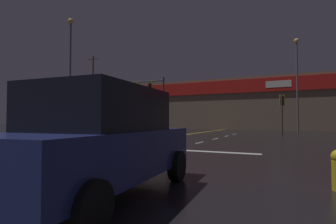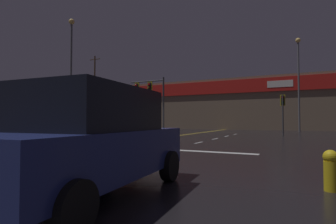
# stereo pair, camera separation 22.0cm
# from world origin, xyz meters

# --- Properties ---
(ground_plane) EXTENTS (200.00, 200.00, 0.00)m
(ground_plane) POSITION_xyz_m (0.00, 0.00, 0.00)
(ground_plane) COLOR black
(road_markings) EXTENTS (12.01, 60.00, 0.01)m
(road_markings) POSITION_xyz_m (0.64, -0.95, 0.00)
(road_markings) COLOR gold
(road_markings) RESTS_ON ground
(traffic_signal_median) EXTENTS (3.15, 0.36, 4.75)m
(traffic_signal_median) POSITION_xyz_m (-1.44, 1.85, 3.57)
(traffic_signal_median) COLOR #38383D
(traffic_signal_median) RESTS_ON ground
(traffic_signal_corner_northeast) EXTENTS (0.42, 0.36, 3.64)m
(traffic_signal_corner_northeast) POSITION_xyz_m (8.25, 8.93, 2.67)
(traffic_signal_corner_northeast) COLOR #38383D
(traffic_signal_corner_northeast) RESTS_ON ground
(traffic_signal_corner_northwest) EXTENTS (0.42, 0.36, 3.13)m
(traffic_signal_corner_northwest) POSITION_xyz_m (-8.23, 8.53, 2.29)
(traffic_signal_corner_northwest) COLOR #38383D
(traffic_signal_corner_northwest) RESTS_ON ground
(streetlight_near_left) EXTENTS (0.56, 0.56, 10.83)m
(streetlight_near_left) POSITION_xyz_m (9.69, 16.79, 6.78)
(streetlight_near_left) COLOR #59595E
(streetlight_near_left) RESTS_ON ground
(streetlight_median_approach) EXTENTS (0.56, 0.56, 11.51)m
(streetlight_median_approach) POSITION_xyz_m (-10.81, 2.60, 7.15)
(streetlight_median_approach) COLOR #59595E
(streetlight_median_approach) RESTS_ON ground
(fire_hydrant) EXTENTS (0.35, 0.26, 0.76)m
(fire_hydrant) POSITION_xyz_m (9.73, -10.89, 0.40)
(fire_hydrant) COLOR gold
(fire_hydrant) RESTS_ON ground
(parked_car) EXTENTS (2.26, 4.41, 1.88)m
(parked_car) POSITION_xyz_m (5.90, -12.93, 0.95)
(parked_car) COLOR navy
(parked_car) RESTS_ON ground
(building_backdrop) EXTENTS (42.96, 10.23, 7.57)m
(building_backdrop) POSITION_xyz_m (0.00, 26.54, 3.80)
(building_backdrop) COLOR #7A6651
(building_backdrop) RESTS_ON ground
(utility_pole_row) EXTENTS (46.32, 0.26, 12.84)m
(utility_pole_row) POSITION_xyz_m (-1.55, 19.50, 6.37)
(utility_pole_row) COLOR #4C3828
(utility_pole_row) RESTS_ON ground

